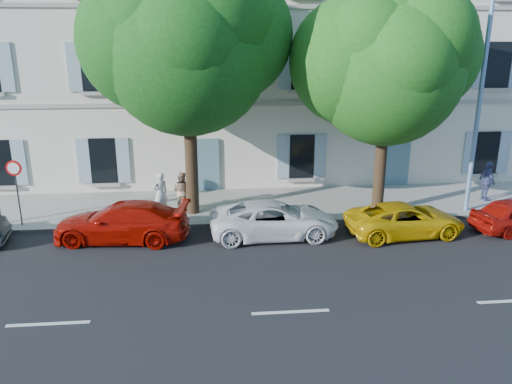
{
  "coord_description": "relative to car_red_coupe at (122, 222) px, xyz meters",
  "views": [
    {
      "loc": [
        -1.94,
        -15.15,
        6.64
      ],
      "look_at": [
        -0.33,
        2.0,
        1.4
      ],
      "focal_mm": 35.0,
      "sensor_mm": 36.0,
      "label": 1
    }
  ],
  "objects": [
    {
      "name": "sidewalk",
      "position": [
        5.03,
        3.14,
        -0.59
      ],
      "size": [
        36.0,
        4.5,
        0.15
      ],
      "primitive_type": "cube",
      "color": "#A09E96",
      "rests_on": "ground"
    },
    {
      "name": "street_lamp",
      "position": [
        13.22,
        1.37,
        4.4
      ],
      "size": [
        0.43,
        1.86,
        8.69
      ],
      "color": "#7293BF",
      "rests_on": "sidewalk"
    },
    {
      "name": "pedestrian_c",
      "position": [
        14.65,
        2.7,
        0.32
      ],
      "size": [
        0.46,
        1.0,
        1.67
      ],
      "primitive_type": "imported",
      "rotation": [
        0.0,
        0.0,
        1.62
      ],
      "color": "#484F84",
      "rests_on": "sidewalk"
    },
    {
      "name": "tree_left",
      "position": [
        2.37,
        2.29,
        5.62
      ],
      "size": [
        6.15,
        6.15,
        9.54
      ],
      "color": "#3A2819",
      "rests_on": "sidewalk"
    },
    {
      "name": "car_red_coupe",
      "position": [
        0.0,
        0.0,
        0.0
      ],
      "size": [
        4.79,
        2.39,
        1.34
      ],
      "primitive_type": "imported",
      "rotation": [
        0.0,
        0.0,
        4.6
      ],
      "color": "#9D0D04",
      "rests_on": "ground"
    },
    {
      "name": "pedestrian_a",
      "position": [
        1.14,
        2.25,
        0.31
      ],
      "size": [
        0.72,
        0.66,
        1.66
      ],
      "primitive_type": "imported",
      "rotation": [
        0.0,
        0.0,
        3.72
      ],
      "color": "silver",
      "rests_on": "sidewalk"
    },
    {
      "name": "car_white_coupe",
      "position": [
        5.27,
        -0.13,
        -0.04
      ],
      "size": [
        4.54,
        2.16,
        1.25
      ],
      "primitive_type": "imported",
      "rotation": [
        0.0,
        0.0,
        1.59
      ],
      "color": "white",
      "rests_on": "ground"
    },
    {
      "name": "kerb",
      "position": [
        5.03,
        0.97,
        -0.59
      ],
      "size": [
        36.0,
        0.16,
        0.16
      ],
      "primitive_type": "cube",
      "color": "#9E998E",
      "rests_on": "ground"
    },
    {
      "name": "building",
      "position": [
        5.03,
        8.89,
        5.33
      ],
      "size": [
        28.0,
        7.0,
        12.0
      ],
      "primitive_type": "cube",
      "color": "beige",
      "rests_on": "ground"
    },
    {
      "name": "road_sign",
      "position": [
        -3.87,
        1.44,
        1.24
      ],
      "size": [
        0.56,
        0.09,
        2.44
      ],
      "color": "#383A3D",
      "rests_on": "sidewalk"
    },
    {
      "name": "ground",
      "position": [
        5.03,
        -1.31,
        -0.67
      ],
      "size": [
        90.0,
        90.0,
        0.0
      ],
      "primitive_type": "plane",
      "color": "black"
    },
    {
      "name": "car_yellow_supercar",
      "position": [
        9.9,
        -0.44,
        -0.09
      ],
      "size": [
        4.33,
        2.32,
        1.16
      ],
      "primitive_type": "imported",
      "rotation": [
        0.0,
        0.0,
        1.67
      ],
      "color": "#D7A409",
      "rests_on": "ground"
    },
    {
      "name": "pedestrian_b",
      "position": [
        1.93,
        2.57,
        0.27
      ],
      "size": [
        0.94,
        0.85,
        1.58
      ],
      "primitive_type": "imported",
      "rotation": [
        0.0,
        0.0,
        2.74
      ],
      "color": "tan",
      "rests_on": "sidewalk"
    },
    {
      "name": "tree_right",
      "position": [
        9.6,
        1.65,
        4.92
      ],
      "size": [
        5.51,
        5.51,
        8.48
      ],
      "color": "#3A2819",
      "rests_on": "sidewalk"
    }
  ]
}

